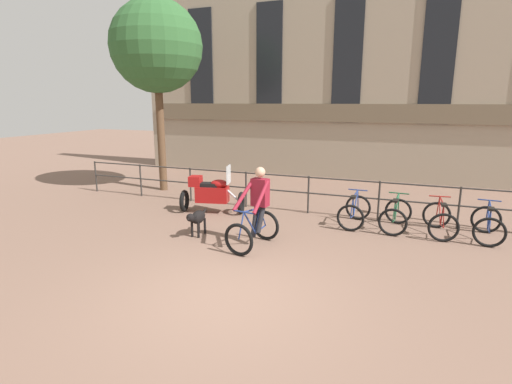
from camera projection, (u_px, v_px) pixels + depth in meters
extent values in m
plane|color=#7A5B4C|center=(227.00, 295.00, 6.44)|extent=(60.00, 60.00, 0.00)
cylinder|color=#2D2B28|center=(96.00, 176.00, 13.73)|extent=(0.05, 0.05, 1.05)
cylinder|color=#2D2B28|center=(141.00, 180.00, 13.06)|extent=(0.05, 0.05, 1.05)
cylinder|color=#2D2B28|center=(191.00, 185.00, 12.38)|extent=(0.05, 0.05, 1.05)
cylinder|color=#2D2B28|center=(246.00, 189.00, 11.71)|extent=(0.05, 0.05, 1.05)
cylinder|color=#2D2B28|center=(308.00, 195.00, 11.03)|extent=(0.05, 0.05, 1.05)
cylinder|color=#2D2B28|center=(379.00, 201.00, 10.36)|extent=(0.05, 0.05, 1.05)
cylinder|color=#2D2B28|center=(459.00, 208.00, 9.69)|extent=(0.05, 0.05, 1.05)
cylinder|color=#2D2B28|center=(309.00, 177.00, 10.92)|extent=(15.00, 0.04, 0.04)
cylinder|color=#2D2B28|center=(308.00, 193.00, 11.02)|extent=(15.00, 0.04, 0.04)
cube|color=gray|center=(348.00, 72.00, 15.48)|extent=(18.00, 0.60, 8.30)
cube|color=brown|center=(345.00, 113.00, 15.50)|extent=(17.10, 0.12, 0.70)
cube|color=black|center=(201.00, 65.00, 17.35)|extent=(1.10, 0.06, 4.65)
cube|color=black|center=(269.00, 63.00, 16.22)|extent=(1.10, 0.06, 4.65)
cube|color=black|center=(347.00, 60.00, 15.09)|extent=(1.10, 0.06, 4.65)
cube|color=black|center=(438.00, 57.00, 13.96)|extent=(1.10, 0.06, 4.65)
torus|color=black|center=(239.00, 240.00, 8.02)|extent=(0.68, 0.18, 0.68)
torus|color=black|center=(265.00, 225.00, 8.94)|extent=(0.68, 0.18, 0.68)
cylinder|color=navy|center=(250.00, 223.00, 8.32)|extent=(0.11, 0.49, 0.60)
cylinder|color=navy|center=(258.00, 220.00, 8.61)|extent=(0.07, 0.23, 0.52)
cylinder|color=navy|center=(252.00, 210.00, 8.35)|extent=(0.14, 0.66, 0.10)
cylinder|color=navy|center=(261.00, 229.00, 8.76)|extent=(0.10, 0.44, 0.08)
cylinder|color=navy|center=(263.00, 217.00, 8.79)|extent=(0.07, 0.26, 0.47)
cylinder|color=navy|center=(241.00, 226.00, 8.04)|extent=(0.06, 0.23, 0.54)
cylinder|color=navy|center=(244.00, 212.00, 8.06)|extent=(0.48, 0.11, 0.03)
cube|color=black|center=(260.00, 207.00, 8.63)|extent=(0.16, 0.26, 0.05)
cube|color=maroon|center=(260.00, 192.00, 8.55)|extent=(0.39, 0.27, 0.60)
sphere|color=tan|center=(260.00, 172.00, 8.46)|extent=(0.22, 0.22, 0.22)
cylinder|color=maroon|center=(244.00, 195.00, 8.38)|extent=(0.25, 0.71, 0.60)
cylinder|color=maroon|center=(261.00, 197.00, 8.18)|extent=(0.13, 0.72, 0.60)
cylinder|color=black|center=(255.00, 221.00, 8.65)|extent=(0.13, 0.31, 0.69)
cylinder|color=black|center=(261.00, 219.00, 8.56)|extent=(0.18, 0.32, 0.58)
ellipsoid|color=black|center=(198.00, 217.00, 9.22)|extent=(0.26, 0.48, 0.30)
cylinder|color=black|center=(194.00, 218.00, 9.04)|extent=(0.17, 0.16, 0.17)
sphere|color=black|center=(190.00, 218.00, 8.89)|extent=(0.18, 0.18, 0.18)
cone|color=black|center=(188.00, 219.00, 8.82)|extent=(0.10, 0.11, 0.10)
cylinder|color=black|center=(204.00, 211.00, 9.47)|extent=(0.05, 0.17, 0.11)
cylinder|color=black|center=(192.00, 229.00, 9.17)|extent=(0.06, 0.06, 0.38)
cylinder|color=black|center=(198.00, 230.00, 9.11)|extent=(0.06, 0.06, 0.38)
cylinder|color=black|center=(199.00, 225.00, 9.45)|extent=(0.06, 0.06, 0.38)
cylinder|color=black|center=(205.00, 226.00, 9.39)|extent=(0.06, 0.06, 0.38)
torus|color=black|center=(241.00, 203.00, 11.02)|extent=(0.26, 0.63, 0.62)
torus|color=black|center=(184.00, 201.00, 11.25)|extent=(0.26, 0.63, 0.62)
cube|color=maroon|center=(212.00, 194.00, 11.09)|extent=(0.96, 0.59, 0.44)
ellipsoid|color=maroon|center=(219.00, 184.00, 10.99)|extent=(0.54, 0.42, 0.24)
cube|color=black|center=(208.00, 185.00, 11.04)|extent=(0.61, 0.42, 0.10)
cylinder|color=#B2B2B7|center=(234.00, 196.00, 11.01)|extent=(0.45, 0.16, 0.41)
cube|color=silver|center=(229.00, 174.00, 10.89)|extent=(0.13, 0.44, 0.50)
cube|color=maroon|center=(195.00, 181.00, 11.07)|extent=(0.39, 0.42, 0.28)
torus|color=black|center=(358.00, 208.00, 10.47)|extent=(0.66, 0.09, 0.66)
torus|color=black|center=(350.00, 218.00, 9.53)|extent=(0.66, 0.09, 0.66)
cylinder|color=navy|center=(356.00, 203.00, 10.05)|extent=(0.05, 0.47, 0.58)
cylinder|color=navy|center=(353.00, 207.00, 9.78)|extent=(0.04, 0.22, 0.51)
cylinder|color=navy|center=(356.00, 194.00, 9.91)|extent=(0.06, 0.63, 0.10)
cylinder|color=navy|center=(352.00, 217.00, 9.73)|extent=(0.04, 0.42, 0.07)
cylinder|color=navy|center=(352.00, 208.00, 9.59)|extent=(0.03, 0.25, 0.46)
cylinder|color=navy|center=(358.00, 199.00, 10.33)|extent=(0.03, 0.21, 0.52)
cylinder|color=navy|center=(358.00, 190.00, 10.19)|extent=(0.48, 0.05, 0.03)
cube|color=black|center=(353.00, 197.00, 9.64)|extent=(0.13, 0.24, 0.05)
torus|color=black|center=(398.00, 211.00, 10.11)|extent=(0.66, 0.11, 0.66)
torus|color=black|center=(393.00, 222.00, 9.19)|extent=(0.66, 0.11, 0.66)
cylinder|color=#194C2D|center=(397.00, 206.00, 9.70)|extent=(0.07, 0.47, 0.58)
cylinder|color=#194C2D|center=(395.00, 211.00, 9.43)|extent=(0.05, 0.22, 0.51)
cylinder|color=#194C2D|center=(397.00, 197.00, 9.56)|extent=(0.08, 0.63, 0.10)
cylinder|color=#194C2D|center=(394.00, 221.00, 9.38)|extent=(0.06, 0.42, 0.07)
cylinder|color=#194C2D|center=(394.00, 212.00, 9.24)|extent=(0.04, 0.25, 0.46)
cylinder|color=#194C2D|center=(399.00, 202.00, 9.97)|extent=(0.04, 0.21, 0.52)
cylinder|color=#194C2D|center=(399.00, 193.00, 9.83)|extent=(0.48, 0.06, 0.03)
cube|color=black|center=(395.00, 201.00, 9.29)|extent=(0.14, 0.25, 0.05)
torus|color=black|center=(437.00, 215.00, 9.79)|extent=(0.66, 0.12, 0.66)
torus|color=black|center=(443.00, 228.00, 8.81)|extent=(0.66, 0.12, 0.66)
cylinder|color=maroon|center=(440.00, 210.00, 9.35)|extent=(0.08, 0.47, 0.58)
cylinder|color=maroon|center=(442.00, 215.00, 9.07)|extent=(0.05, 0.22, 0.51)
cylinder|color=maroon|center=(442.00, 201.00, 9.21)|extent=(0.09, 0.63, 0.10)
cylinder|color=maroon|center=(442.00, 226.00, 9.01)|extent=(0.07, 0.42, 0.07)
cylinder|color=maroon|center=(444.00, 217.00, 8.87)|extent=(0.05, 0.25, 0.46)
cylinder|color=maroon|center=(438.00, 206.00, 9.64)|extent=(0.05, 0.21, 0.52)
cylinder|color=maroon|center=(440.00, 196.00, 9.50)|extent=(0.48, 0.07, 0.03)
cube|color=black|center=(444.00, 205.00, 8.92)|extent=(0.14, 0.25, 0.05)
torus|color=black|center=(486.00, 220.00, 9.41)|extent=(0.66, 0.11, 0.66)
torus|color=black|center=(489.00, 232.00, 8.49)|extent=(0.66, 0.11, 0.66)
cylinder|color=navy|center=(489.00, 214.00, 9.00)|extent=(0.07, 0.47, 0.58)
cylinder|color=navy|center=(489.00, 220.00, 8.73)|extent=(0.05, 0.22, 0.51)
cylinder|color=navy|center=(490.00, 205.00, 8.86)|extent=(0.08, 0.63, 0.10)
cylinder|color=navy|center=(488.00, 231.00, 8.68)|extent=(0.06, 0.42, 0.07)
cylinder|color=navy|center=(490.00, 221.00, 8.54)|extent=(0.04, 0.25, 0.46)
cylinder|color=navy|center=(488.00, 210.00, 9.27)|extent=(0.04, 0.21, 0.52)
cylinder|color=navy|center=(489.00, 200.00, 9.13)|extent=(0.48, 0.07, 0.03)
cube|color=black|center=(491.00, 209.00, 8.58)|extent=(0.14, 0.25, 0.05)
cylinder|color=brown|center=(161.00, 133.00, 13.66)|extent=(0.26, 0.26, 3.98)
sphere|color=#2D5B2D|center=(156.00, 46.00, 13.03)|extent=(3.01, 3.01, 3.01)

